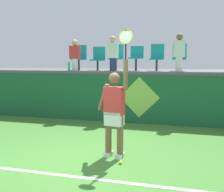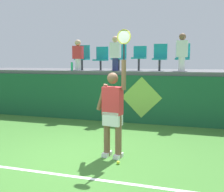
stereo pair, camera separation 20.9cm
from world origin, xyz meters
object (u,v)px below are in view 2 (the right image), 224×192
at_px(stadium_chair_2, 119,56).
at_px(spectator_0, 182,51).
at_px(water_bottle, 72,66).
at_px(spectator_2, 115,53).
at_px(stadium_chair_0, 83,57).
at_px(stadium_chair_5, 183,56).
at_px(stadium_chair_1, 101,58).
at_px(tennis_player, 113,110).
at_px(stadium_chair_3, 139,56).
at_px(tennis_ball, 118,163).
at_px(spectator_1, 78,54).
at_px(stadium_chair_4, 160,56).

distance_m(stadium_chair_2, spectator_0, 2.14).
xyz_separation_m(water_bottle, spectator_2, (1.46, 0.19, 0.45)).
relative_size(stadium_chair_0, stadium_chair_5, 1.00).
bearing_deg(spectator_2, spectator_0, 1.69).
distance_m(stadium_chair_1, stadium_chair_5, 2.75).
bearing_deg(spectator_2, stadium_chair_5, 12.80).
xyz_separation_m(tennis_player, stadium_chair_1, (-1.63, 3.95, 1.09)).
xyz_separation_m(stadium_chair_3, spectator_0, (1.40, -0.40, 0.14)).
relative_size(tennis_player, stadium_chair_1, 3.10).
distance_m(stadium_chair_5, spectator_2, 2.15).
distance_m(tennis_ball, stadium_chair_0, 5.41).
bearing_deg(stadium_chair_3, spectator_1, -168.75).
bearing_deg(tennis_player, stadium_chair_5, 74.22).
distance_m(tennis_ball, water_bottle, 4.83).
relative_size(tennis_ball, stadium_chair_2, 0.07).
relative_size(stadium_chair_2, spectator_1, 0.85).
relative_size(stadium_chair_4, spectator_2, 0.79).
distance_m(stadium_chair_1, spectator_2, 0.82).
bearing_deg(tennis_ball, stadium_chair_1, 113.17).
bearing_deg(stadium_chair_2, stadium_chair_0, 179.93).
bearing_deg(stadium_chair_0, spectator_0, -6.87).
relative_size(stadium_chair_1, stadium_chair_2, 0.93).
bearing_deg(stadium_chair_0, spectator_1, -90.00).
bearing_deg(spectator_1, stadium_chair_4, 8.70).
xyz_separation_m(tennis_player, stadium_chair_5, (1.12, 3.95, 1.13)).
xyz_separation_m(water_bottle, stadium_chair_2, (1.46, 0.66, 0.34)).
relative_size(tennis_ball, stadium_chair_5, 0.08).
distance_m(stadium_chair_5, spectator_1, 3.47).
xyz_separation_m(stadium_chair_2, stadium_chair_5, (2.09, 0.00, -0.01)).
bearing_deg(tennis_ball, spectator_2, 107.28).
xyz_separation_m(tennis_player, stadium_chair_2, (-0.98, 3.95, 1.14)).
bearing_deg(spectator_0, stadium_chair_3, 163.94).
bearing_deg(spectator_2, water_bottle, -172.62).
relative_size(water_bottle, stadium_chair_5, 0.32).
height_order(tennis_player, spectator_2, spectator_2).
height_order(stadium_chair_2, spectator_2, spectator_2).
relative_size(tennis_ball, stadium_chair_1, 0.08).
bearing_deg(spectator_1, spectator_2, -2.54).
bearing_deg(spectator_0, tennis_ball, -103.05).
relative_size(stadium_chair_0, spectator_1, 0.85).
xyz_separation_m(water_bottle, stadium_chair_5, (3.56, 0.67, 0.34)).
relative_size(water_bottle, spectator_0, 0.24).
relative_size(stadium_chair_2, spectator_0, 0.77).
relative_size(stadium_chair_3, spectator_1, 0.79).
height_order(stadium_chair_3, stadium_chair_5, stadium_chair_5).
distance_m(water_bottle, stadium_chair_4, 2.94).
height_order(stadium_chair_2, spectator_0, spectator_0).
distance_m(tennis_player, spectator_0, 3.92).
bearing_deg(stadium_chair_1, stadium_chair_2, 0.13).
bearing_deg(stadium_chair_2, spectator_2, -90.00).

